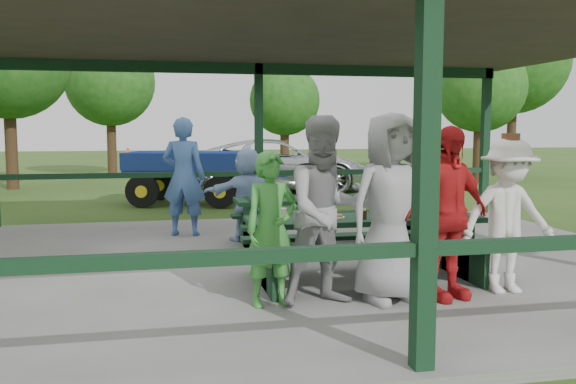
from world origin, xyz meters
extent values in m
plane|color=#2D4C17|center=(0.00, 0.00, 0.00)|extent=(90.00, 90.00, 0.00)
cube|color=slate|center=(0.00, 0.00, 0.05)|extent=(10.00, 8.00, 0.10)
cube|color=black|center=(0.00, -3.80, 1.60)|extent=(0.15, 0.15, 3.00)
cube|color=black|center=(0.00, 3.80, 1.60)|extent=(0.15, 0.15, 3.00)
cube|color=black|center=(4.80, 3.80, 1.60)|extent=(0.15, 0.15, 3.00)
cube|color=black|center=(-2.40, -3.80, 1.00)|extent=(4.65, 0.10, 0.10)
cube|color=black|center=(-2.40, 3.80, 1.00)|extent=(4.65, 0.10, 0.10)
cube|color=black|center=(2.40, 3.80, 1.00)|extent=(4.65, 0.10, 0.10)
cube|color=black|center=(0.00, 3.80, 3.00)|extent=(9.80, 0.15, 0.20)
cube|color=#312823|center=(0.00, 0.00, 3.22)|extent=(10.60, 8.60, 0.24)
cube|color=black|center=(0.44, -1.20, 0.82)|extent=(2.73, 0.75, 0.06)
cube|color=black|center=(0.44, -1.75, 0.53)|extent=(2.73, 0.28, 0.05)
cube|color=black|center=(0.44, -0.65, 0.53)|extent=(2.73, 0.28, 0.05)
cube|color=black|center=(-0.75, -1.20, 0.47)|extent=(0.06, 0.70, 0.75)
cube|color=black|center=(1.62, -1.20, 0.47)|extent=(0.06, 0.70, 0.75)
cube|color=black|center=(-0.75, -1.20, 0.33)|extent=(0.06, 1.39, 0.45)
cube|color=black|center=(1.62, -1.20, 0.33)|extent=(0.06, 1.39, 0.45)
cube|color=black|center=(0.56, 0.80, 0.82)|extent=(2.77, 0.75, 0.06)
cube|color=black|center=(0.56, 0.25, 0.53)|extent=(2.77, 0.28, 0.05)
cube|color=black|center=(0.56, 1.35, 0.53)|extent=(2.77, 0.28, 0.05)
cube|color=black|center=(-0.64, 0.80, 0.47)|extent=(0.06, 0.70, 0.75)
cube|color=black|center=(1.77, 0.80, 0.47)|extent=(0.06, 0.70, 0.75)
cube|color=black|center=(-0.64, 0.80, 0.33)|extent=(0.06, 1.39, 0.45)
cube|color=black|center=(1.77, 0.80, 0.33)|extent=(0.06, 1.39, 0.45)
cylinder|color=white|center=(-0.60, -1.20, 0.86)|extent=(0.22, 0.22, 0.01)
torus|color=#A5753A|center=(-0.64, -1.22, 0.88)|extent=(0.10, 0.10, 0.03)
torus|color=#A5753A|center=(-0.56, -1.22, 0.88)|extent=(0.10, 0.10, 0.03)
torus|color=#A5753A|center=(-0.60, -1.16, 0.88)|extent=(0.10, 0.10, 0.03)
cylinder|color=white|center=(0.08, -1.20, 0.86)|extent=(0.22, 0.22, 0.01)
torus|color=#A5753A|center=(0.04, -1.22, 0.88)|extent=(0.10, 0.10, 0.03)
torus|color=#A5753A|center=(0.12, -1.22, 0.88)|extent=(0.10, 0.10, 0.03)
torus|color=#A5753A|center=(0.08, -1.16, 0.88)|extent=(0.10, 0.10, 0.03)
cylinder|color=white|center=(0.79, -1.20, 0.86)|extent=(0.22, 0.22, 0.01)
torus|color=#A5753A|center=(0.75, -1.22, 0.88)|extent=(0.10, 0.10, 0.03)
torus|color=#A5753A|center=(0.83, -1.22, 0.88)|extent=(0.10, 0.10, 0.03)
torus|color=#A5753A|center=(0.79, -1.16, 0.88)|extent=(0.10, 0.10, 0.03)
cylinder|color=white|center=(1.55, -1.20, 0.86)|extent=(0.22, 0.22, 0.01)
torus|color=#A5753A|center=(1.51, -1.22, 0.88)|extent=(0.10, 0.10, 0.03)
torus|color=#A5753A|center=(1.59, -1.22, 0.88)|extent=(0.10, 0.10, 0.03)
torus|color=#A5753A|center=(1.55, -1.16, 0.88)|extent=(0.10, 0.10, 0.03)
cylinder|color=#381E0F|center=(-0.08, -1.38, 0.90)|extent=(0.06, 0.06, 0.10)
cylinder|color=#381E0F|center=(-0.05, -1.38, 0.90)|extent=(0.06, 0.06, 0.10)
cylinder|color=#381E0F|center=(0.37, -1.38, 0.90)|extent=(0.06, 0.06, 0.10)
cylinder|color=#381E0F|center=(0.78, -1.38, 0.90)|extent=(0.06, 0.06, 0.10)
cylinder|color=#381E0F|center=(0.90, -1.38, 0.90)|extent=(0.06, 0.06, 0.10)
cone|color=white|center=(-0.49, -1.00, 0.90)|extent=(0.09, 0.09, 0.10)
cone|color=white|center=(-0.09, -1.00, 0.90)|extent=(0.09, 0.09, 0.10)
cone|color=white|center=(-0.08, -1.00, 0.90)|extent=(0.09, 0.09, 0.10)
imported|color=#398C36|center=(-0.80, -1.97, 0.87)|extent=(0.63, 0.48, 1.55)
imported|color=gray|center=(-0.25, -2.05, 1.05)|extent=(1.01, 0.84, 1.90)
imported|color=gray|center=(0.41, -2.07, 1.07)|extent=(1.06, 0.82, 1.94)
imported|color=red|center=(1.01, -2.11, 1.00)|extent=(1.14, 0.71, 1.80)
imported|color=silver|center=(1.78, -2.02, 0.93)|extent=(1.09, 0.65, 1.67)
cylinder|color=brown|center=(1.78, -2.02, 1.71)|extent=(0.33, 0.33, 0.02)
cylinder|color=brown|center=(1.78, -2.02, 1.77)|extent=(0.20, 0.20, 0.11)
imported|color=#86A5D0|center=(-0.54, 1.61, 0.84)|extent=(1.41, 0.60, 1.47)
imported|color=#395B94|center=(-1.50, 2.27, 1.08)|extent=(0.82, 0.65, 1.96)
imported|color=gray|center=(1.53, 1.51, 0.87)|extent=(0.82, 0.68, 1.53)
imported|color=silver|center=(1.54, 9.91, 0.77)|extent=(5.90, 3.41, 1.55)
cube|color=navy|center=(-1.21, 7.31, 0.83)|extent=(3.17, 2.15, 0.12)
cube|color=navy|center=(-1.40, 6.61, 1.08)|extent=(2.80, 0.81, 0.41)
cube|color=navy|center=(-1.02, 8.01, 1.08)|extent=(2.80, 0.81, 0.41)
cube|color=navy|center=(-2.60, 7.69, 1.08)|extent=(0.44, 1.41, 0.41)
cube|color=navy|center=(0.19, 6.93, 1.08)|extent=(0.44, 1.41, 0.41)
cylinder|color=black|center=(-2.31, 6.80, 0.39)|extent=(0.81, 0.38, 0.78)
cylinder|color=yellow|center=(-2.31, 6.80, 0.39)|extent=(0.34, 0.29, 0.29)
cylinder|color=black|center=(-1.90, 8.30, 0.39)|extent=(0.81, 0.38, 0.78)
cylinder|color=yellow|center=(-1.90, 8.30, 0.39)|extent=(0.34, 0.29, 0.29)
cylinder|color=black|center=(-0.51, 6.32, 0.39)|extent=(0.81, 0.38, 0.78)
cylinder|color=yellow|center=(-0.51, 6.32, 0.39)|extent=(0.34, 0.29, 0.29)
cylinder|color=black|center=(-0.11, 7.81, 0.39)|extent=(0.81, 0.38, 0.78)
cylinder|color=yellow|center=(-0.11, 7.81, 0.39)|extent=(0.34, 0.29, 0.29)
cube|color=navy|center=(0.68, 6.80, 0.72)|extent=(1.02, 0.35, 0.08)
cone|color=#F2590C|center=(-2.65, 7.70, 1.19)|extent=(0.13, 0.40, 0.41)
cylinder|color=#311D13|center=(-6.35, 12.18, 1.49)|extent=(0.36, 0.36, 2.97)
sphere|color=#184D14|center=(-6.35, 12.18, 4.04)|extent=(3.81, 3.81, 3.81)
cylinder|color=#311D13|center=(-3.74, 17.08, 1.35)|extent=(0.36, 0.36, 2.71)
sphere|color=#184D14|center=(-3.74, 17.08, 3.68)|extent=(3.46, 3.46, 3.46)
cylinder|color=#311D13|center=(3.02, 16.13, 1.10)|extent=(0.36, 0.36, 2.19)
sphere|color=#184D14|center=(3.02, 16.13, 2.98)|extent=(2.80, 2.80, 2.80)
cylinder|color=#311D13|center=(8.86, 11.34, 1.20)|extent=(0.36, 0.36, 2.41)
sphere|color=#184D14|center=(8.86, 11.34, 3.27)|extent=(3.08, 3.08, 3.08)
cylinder|color=#311D13|center=(12.05, 14.48, 1.70)|extent=(0.36, 0.36, 3.39)
sphere|color=#184D14|center=(12.05, 14.48, 4.61)|extent=(4.34, 4.34, 4.34)
camera|label=1|loc=(-1.87, -7.87, 1.88)|focal=38.00mm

